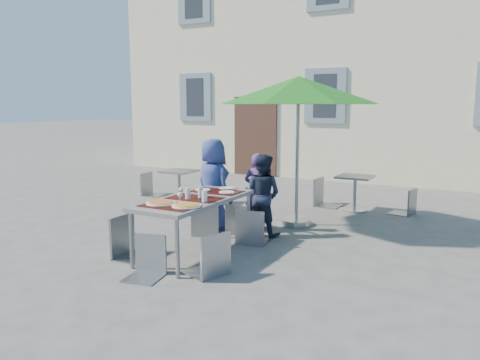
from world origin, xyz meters
The scene contains 23 objects.
ground centered at (0.00, 0.00, 0.00)m, with size 90.00×90.00×0.00m, color #4E4E50.
building centered at (0.00, 11.50, 4.85)m, with size 13.60×8.20×11.10m.
dining_table centered at (0.52, 0.76, 0.70)m, with size 0.80×1.85×0.76m.
pizza_near_left centered at (0.36, 0.25, 0.77)m, with size 0.37×0.37×0.03m.
pizza_near_right centered at (0.73, 0.27, 0.77)m, with size 0.35×0.35×0.03m.
glassware centered at (0.57, 0.67, 0.83)m, with size 0.53×0.43×0.15m.
place_settings centered at (0.50, 1.39, 0.76)m, with size 0.66×0.51×0.01m.
child_0 centered at (0.07, 1.93, 0.72)m, with size 0.71×0.46×1.45m, color #33448C.
child_1 centered at (0.69, 2.26, 0.61)m, with size 0.45×0.29×1.22m, color #503974.
child_2 centered at (0.89, 2.00, 0.62)m, with size 0.60×0.35×1.24m, color #192138.
chair_0 centered at (0.16, 1.56, 0.55)m, with size 0.55×0.55×0.94m.
chair_1 centered at (0.59, 1.86, 0.53)m, with size 0.44×0.44×0.90m.
chair_2 centered at (0.98, 1.50, 0.56)m, with size 0.48×0.49×0.96m.
chair_3 centered at (-0.15, 0.21, 0.62)m, with size 0.49×0.48×1.04m.
chair_4 centered at (1.14, 0.15, 0.57)m, with size 0.55×0.55×0.98m.
chair_5 centered at (0.50, -0.21, 0.52)m, with size 0.47×0.47×0.90m.
patio_umbrella centered at (1.13, 2.81, 2.18)m, with size 2.56×2.56×2.42m.
cafe_table_0 centered at (-1.62, 3.34, 0.42)m, with size 0.62×0.62×0.66m.
bg_chair_l_0 centered at (-2.67, 3.70, 0.55)m, with size 0.44×0.44×0.94m.
bg_chair_r_0 centered at (-0.96, 3.68, 0.51)m, with size 0.46×0.46×0.88m.
cafe_table_1 centered at (1.70, 4.27, 0.43)m, with size 0.63×0.63×0.67m.
bg_chair_l_1 centered at (1.03, 4.49, 0.61)m, with size 0.49×0.48×1.03m.
bg_chair_r_1 centered at (2.61, 4.47, 0.53)m, with size 0.47×0.47×0.90m.
Camera 1 is at (3.94, -4.24, 1.96)m, focal length 35.00 mm.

